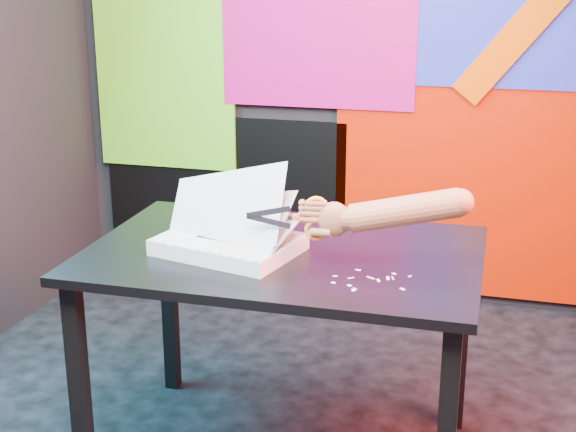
% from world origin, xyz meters
% --- Properties ---
extents(room, '(3.01, 3.01, 2.71)m').
position_xyz_m(room, '(0.00, 0.00, 1.35)').
color(room, black).
rests_on(room, ground).
extents(backdrop, '(2.88, 0.05, 2.08)m').
position_xyz_m(backdrop, '(0.06, 1.46, 0.96)').
color(backdrop, '#BA1800').
rests_on(backdrop, ground).
extents(work_table, '(1.24, 0.83, 0.75)m').
position_xyz_m(work_table, '(0.00, -0.05, 0.66)').
color(work_table, black).
rests_on(work_table, ground).
extents(printout_stack, '(0.47, 0.39, 0.31)m').
position_xyz_m(printout_stack, '(-0.16, -0.11, 0.78)').
color(printout_stack, white).
rests_on(printout_stack, work_table).
extents(scissors, '(0.24, 0.04, 0.14)m').
position_xyz_m(scissors, '(0.12, -0.16, 0.90)').
color(scissors, '#929DB1').
rests_on(scissors, printout_stack).
extents(hand_forearm, '(0.49, 0.13, 0.16)m').
position_xyz_m(hand_forearm, '(0.36, -0.13, 0.93)').
color(hand_forearm, '#996040').
rests_on(hand_forearm, work_table).
extents(paper_clippings, '(0.22, 0.17, 0.00)m').
position_xyz_m(paper_clippings, '(0.31, -0.23, 0.75)').
color(paper_clippings, white).
rests_on(paper_clippings, work_table).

